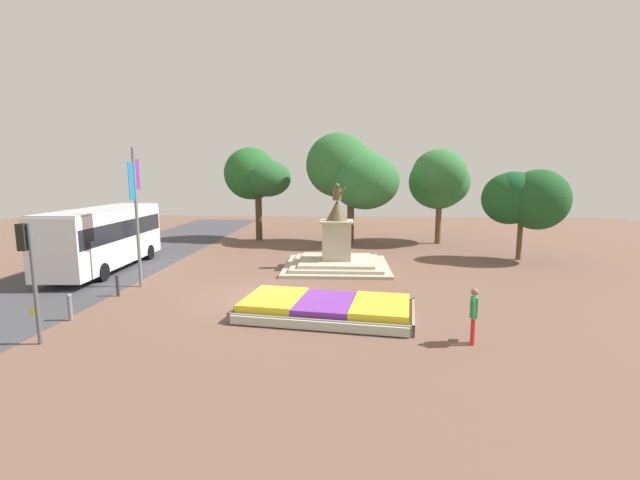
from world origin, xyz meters
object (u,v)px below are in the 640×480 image
at_px(statue_monument, 337,252).
at_px(pedestrian_with_handbag, 474,312).
at_px(traffic_light_near_crossing, 29,262).
at_px(kerb_bollard_south, 70,306).
at_px(flower_planter, 325,308).
at_px(banner_pole, 136,212).
at_px(city_bus, 104,235).
at_px(kerb_bollard_mid_a, 118,285).

distance_m(statue_monument, pedestrian_with_handbag, 11.69).
bearing_deg(traffic_light_near_crossing, kerb_bollard_south, 98.41).
bearing_deg(flower_planter, banner_pole, 156.64).
relative_size(traffic_light_near_crossing, banner_pole, 0.58).
xyz_separation_m(flower_planter, kerb_bollard_south, (-9.01, -0.98, 0.23)).
xyz_separation_m(flower_planter, pedestrian_with_handbag, (4.59, -2.43, 0.71)).
height_order(city_bus, kerb_bollard_mid_a, city_bus).
bearing_deg(kerb_bollard_south, flower_planter, 6.19).
distance_m(city_bus, kerb_bollard_south, 8.83).
relative_size(flower_planter, city_bus, 0.73).
relative_size(flower_planter, kerb_bollard_mid_a, 7.20).
bearing_deg(kerb_bollard_mid_a, banner_pole, 82.19).
bearing_deg(city_bus, pedestrian_with_handbag, -29.63).
height_order(banner_pole, kerb_bollard_south, banner_pole).
bearing_deg(kerb_bollard_mid_a, flower_planter, -13.47).
bearing_deg(statue_monument, banner_pole, -152.58).
xyz_separation_m(banner_pole, city_bus, (-3.50, 3.37, -1.54)).
height_order(banner_pole, pedestrian_with_handbag, banner_pole).
distance_m(pedestrian_with_handbag, kerb_bollard_mid_a, 14.28).
height_order(traffic_light_near_crossing, banner_pole, banner_pole).
distance_m(traffic_light_near_crossing, banner_pole, 6.95).
height_order(statue_monument, pedestrian_with_handbag, statue_monument).
relative_size(flower_planter, traffic_light_near_crossing, 1.84).
distance_m(flower_planter, pedestrian_with_handbag, 5.24).
bearing_deg(flower_planter, traffic_light_near_crossing, -160.25).
relative_size(city_bus, pedestrian_with_handbag, 5.34).
height_order(flower_planter, traffic_light_near_crossing, traffic_light_near_crossing).
distance_m(statue_monument, city_bus, 12.64).
bearing_deg(statue_monument, flower_planter, -92.13).
bearing_deg(kerb_bollard_south, statue_monument, 45.31).
xyz_separation_m(flower_planter, statue_monument, (0.31, 8.45, 0.61)).
xyz_separation_m(banner_pole, pedestrian_with_handbag, (13.30, -6.19, -2.48)).
bearing_deg(statue_monument, kerb_bollard_mid_a, -145.71).
distance_m(traffic_light_near_crossing, pedestrian_with_handbag, 13.39).
relative_size(flower_planter, pedestrian_with_handbag, 3.90).
distance_m(flower_planter, statue_monument, 8.47).
xyz_separation_m(statue_monument, banner_pole, (-9.03, -4.68, 2.59)).
relative_size(traffic_light_near_crossing, kerb_bollard_south, 3.80).
height_order(flower_planter, city_bus, city_bus).
distance_m(kerb_bollard_south, kerb_bollard_mid_a, 3.12).
relative_size(pedestrian_with_handbag, kerb_bollard_mid_a, 1.85).
bearing_deg(pedestrian_with_handbag, kerb_bollard_mid_a, 161.33).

